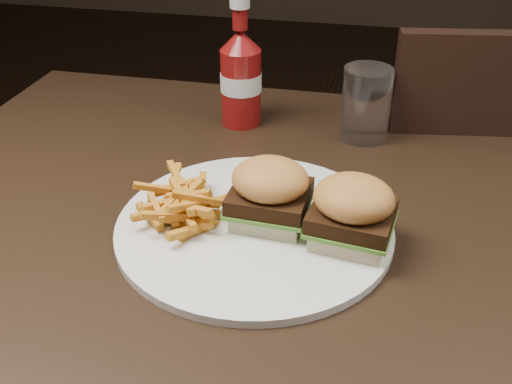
% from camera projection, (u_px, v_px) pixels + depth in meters
% --- Properties ---
extents(dining_table, '(1.20, 0.80, 0.04)m').
position_uv_depth(dining_table, '(317.00, 221.00, 0.80)').
color(dining_table, black).
rests_on(dining_table, ground).
extents(chair_far, '(0.52, 0.52, 0.04)m').
position_uv_depth(chair_far, '(458.00, 222.00, 1.33)').
color(chair_far, black).
rests_on(chair_far, ground).
extents(plate, '(0.34, 0.34, 0.01)m').
position_uv_depth(plate, '(254.00, 227.00, 0.75)').
color(plate, white).
rests_on(plate, dining_table).
extents(sandwich_half_a, '(0.09, 0.08, 0.02)m').
position_uv_depth(sandwich_half_a, '(270.00, 214.00, 0.74)').
color(sandwich_half_a, beige).
rests_on(sandwich_half_a, plate).
extents(sandwich_half_b, '(0.09, 0.09, 0.02)m').
position_uv_depth(sandwich_half_b, '(350.00, 233.00, 0.71)').
color(sandwich_half_b, beige).
rests_on(sandwich_half_b, plate).
extents(fries_pile, '(0.12, 0.12, 0.04)m').
position_uv_depth(fries_pile, '(185.00, 202.00, 0.75)').
color(fries_pile, '#BF711A').
rests_on(fries_pile, plate).
extents(ketchup_bottle, '(0.08, 0.08, 0.13)m').
position_uv_depth(ketchup_bottle, '(241.00, 89.00, 0.99)').
color(ketchup_bottle, maroon).
rests_on(ketchup_bottle, dining_table).
extents(tumbler, '(0.10, 0.10, 0.12)m').
position_uv_depth(tumbler, '(366.00, 105.00, 0.94)').
color(tumbler, white).
rests_on(tumbler, dining_table).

